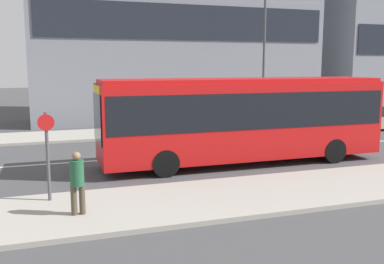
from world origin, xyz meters
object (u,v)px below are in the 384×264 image
city_bus (243,115)px  pedestrian_near_stop (77,179)px  street_lamp (264,48)px  bus_stop_sign (47,149)px  parked_car_0 (360,119)px

city_bus → pedestrian_near_stop: city_bus is taller
city_bus → street_lamp: (4.74, 7.38, 2.90)m
bus_stop_sign → street_lamp: (11.94, 10.36, 3.23)m
parked_car_0 → pedestrian_near_stop: 19.49m
parked_car_0 → pedestrian_near_stop: size_ratio=2.84×
bus_stop_sign → city_bus: bearing=22.5°
city_bus → bus_stop_sign: bearing=-152.3°
city_bus → bus_stop_sign: 7.80m
street_lamp → city_bus: bearing=-122.7°
city_bus → bus_stop_sign: (-7.20, -2.99, -0.33)m
city_bus → pedestrian_near_stop: size_ratio=6.96×
parked_car_0 → street_lamp: size_ratio=0.58×
parked_car_0 → street_lamp: street_lamp is taller
parked_car_0 → pedestrian_near_stop: pedestrian_near_stop is taller
parked_car_0 → bus_stop_sign: bus_stop_sign is taller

